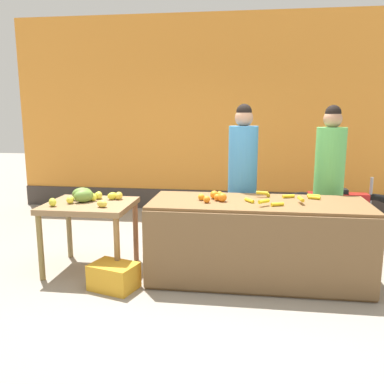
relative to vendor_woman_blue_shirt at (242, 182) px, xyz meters
name	(u,v)px	position (x,y,z in m)	size (l,w,h in m)	color
ground_plane	(206,275)	(-0.36, -0.67, -0.92)	(24.00, 24.00, 0.00)	gray
market_wall_back	(225,117)	(-0.36, 2.41, 0.73)	(7.45, 0.23, 3.36)	orange
fruit_stall_counter	(257,241)	(0.18, -0.69, -0.50)	(2.22, 0.88, 0.84)	brown
side_table_wooden	(90,212)	(-1.64, -0.67, -0.26)	(0.92, 0.79, 0.77)	olive
banana_bunch_pile	(282,198)	(0.42, -0.60, -0.06)	(0.80, 0.62, 0.07)	yellow
orange_pile	(215,197)	(-0.27, -0.68, -0.05)	(0.30, 0.30, 0.09)	orange
mango_papaya_pile	(88,196)	(-1.68, -0.60, -0.10)	(0.68, 0.57, 0.14)	#D5CF40
vendor_woman_blue_shirt	(242,182)	(0.00, 0.00, 0.00)	(0.34, 0.34, 1.83)	#33333D
vendor_woman_green_shirt	(329,183)	(1.00, 0.08, -0.01)	(0.34, 0.34, 1.81)	#33333D
parked_motorcycle	(337,211)	(1.29, 0.87, -0.52)	(1.60, 0.18, 0.88)	black
produce_crate	(114,276)	(-1.23, -1.13, -0.79)	(0.44, 0.32, 0.26)	gold
produce_sack	(168,231)	(-0.93, 0.14, -0.69)	(0.36, 0.30, 0.46)	tan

